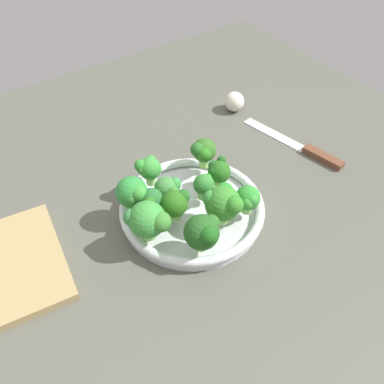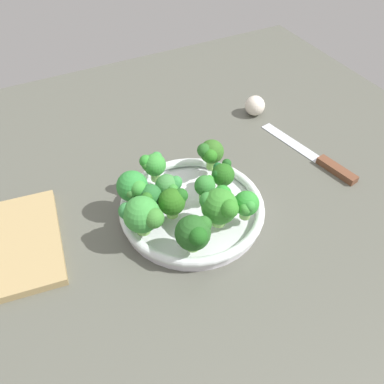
# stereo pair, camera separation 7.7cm
# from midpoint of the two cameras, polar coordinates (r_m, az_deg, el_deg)

# --- Properties ---
(ground_plane) EXTENTS (1.30, 1.30, 0.03)m
(ground_plane) POSITION_cam_midpoint_polar(r_m,az_deg,el_deg) (0.84, -1.18, -2.33)
(ground_plane) COLOR #56574D
(bowl) EXTENTS (0.28, 0.28, 0.03)m
(bowl) POSITION_cam_midpoint_polar(r_m,az_deg,el_deg) (0.80, -2.74, -2.48)
(bowl) COLOR silver
(bowl) RESTS_ON ground_plane
(broccoli_floret_0) EXTENTS (0.07, 0.07, 0.08)m
(broccoli_floret_0) POSITION_cam_midpoint_polar(r_m,az_deg,el_deg) (0.73, 1.31, -1.61)
(broccoli_floret_0) COLOR #84C35B
(broccoli_floret_0) RESTS_ON bowl
(broccoli_floret_1) EXTENTS (0.07, 0.07, 0.08)m
(broccoli_floret_1) POSITION_cam_midpoint_polar(r_m,az_deg,el_deg) (0.71, -9.20, -4.00)
(broccoli_floret_1) COLOR #8ACB61
(broccoli_floret_1) RESTS_ON bowl
(broccoli_floret_2) EXTENTS (0.05, 0.05, 0.06)m
(broccoli_floret_2) POSITION_cam_midpoint_polar(r_m,az_deg,el_deg) (0.77, -6.13, 0.35)
(broccoli_floret_2) COLOR #75B253
(broccoli_floret_2) RESTS_ON bowl
(broccoli_floret_3) EXTENTS (0.05, 0.06, 0.06)m
(broccoli_floret_3) POSITION_cam_midpoint_polar(r_m,az_deg,el_deg) (0.74, -5.21, -1.69)
(broccoli_floret_3) COLOR #83BE53
(broccoli_floret_3) RESTS_ON bowl
(broccoli_floret_4) EXTENTS (0.05, 0.06, 0.07)m
(broccoli_floret_4) POSITION_cam_midpoint_polar(r_m,az_deg,el_deg) (0.84, -1.06, 5.50)
(broccoli_floret_4) COLOR #94D863
(broccoli_floret_4) RESTS_ON bowl
(broccoli_floret_5) EXTENTS (0.04, 0.04, 0.06)m
(broccoli_floret_5) POSITION_cam_midpoint_polar(r_m,az_deg,el_deg) (0.75, -8.55, -1.32)
(broccoli_floret_5) COLOR #81BB59
(broccoli_floret_5) RESTS_ON bowl
(broccoli_floret_6) EXTENTS (0.04, 0.04, 0.05)m
(broccoli_floret_6) POSITION_cam_midpoint_polar(r_m,az_deg,el_deg) (0.78, -1.20, 0.84)
(broccoli_floret_6) COLOR #93D06F
(broccoli_floret_6) RESTS_ON bowl
(broccoli_floret_7) EXTENTS (0.04, 0.05, 0.06)m
(broccoli_floret_7) POSITION_cam_midpoint_polar(r_m,az_deg,el_deg) (0.81, -8.72, 3.12)
(broccoli_floret_7) COLOR #93D069
(broccoli_floret_7) RESTS_ON bowl
(broccoli_floret_8) EXTENTS (0.07, 0.06, 0.07)m
(broccoli_floret_8) POSITION_cam_midpoint_polar(r_m,az_deg,el_deg) (0.69, -1.65, -5.73)
(broccoli_floret_8) COLOR #97DA6D
(broccoli_floret_8) RESTS_ON bowl
(broccoli_floret_9) EXTENTS (0.05, 0.05, 0.06)m
(broccoli_floret_9) POSITION_cam_midpoint_polar(r_m,az_deg,el_deg) (0.81, 0.79, 2.88)
(broccoli_floret_9) COLOR #87CE58
(broccoli_floret_9) RESTS_ON bowl
(broccoli_floret_10) EXTENTS (0.05, 0.05, 0.06)m
(broccoli_floret_10) POSITION_cam_midpoint_polar(r_m,az_deg,el_deg) (0.75, 4.75, -1.09)
(broccoli_floret_10) COLOR #96D16E
(broccoli_floret_10) RESTS_ON bowl
(broccoli_floret_11) EXTENTS (0.07, 0.06, 0.07)m
(broccoli_floret_11) POSITION_cam_midpoint_polar(r_m,az_deg,el_deg) (0.76, -11.04, -0.31)
(broccoli_floret_11) COLOR #94CB72
(broccoli_floret_11) RESTS_ON bowl
(knife) EXTENTS (0.27, 0.07, 0.01)m
(knife) POSITION_cam_midpoint_polar(r_m,az_deg,el_deg) (0.98, 13.10, 5.76)
(knife) COLOR silver
(knife) RESTS_ON ground_plane
(cutting_board) EXTENTS (0.24, 0.16, 0.02)m
(cutting_board) POSITION_cam_midpoint_polar(r_m,az_deg,el_deg) (0.80, -24.75, -8.81)
(cutting_board) COLOR tan
(cutting_board) RESTS_ON ground_plane
(garlic_bulb) EXTENTS (0.05, 0.05, 0.05)m
(garlic_bulb) POSITION_cam_midpoint_polar(r_m,az_deg,el_deg) (1.08, 3.80, 12.23)
(garlic_bulb) COLOR silver
(garlic_bulb) RESTS_ON ground_plane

